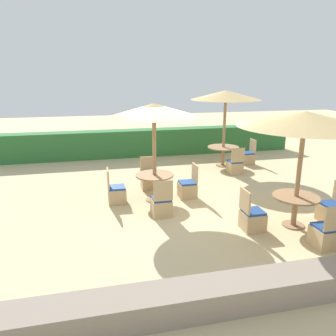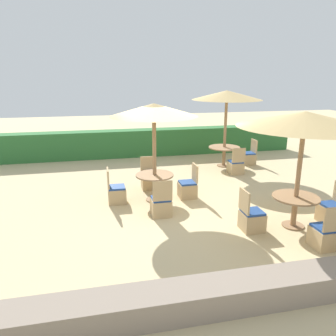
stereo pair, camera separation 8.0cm
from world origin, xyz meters
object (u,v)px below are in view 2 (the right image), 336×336
round_table_back_right (224,151)px  patio_chair_back_right_east (249,157)px  patio_chair_center_south (161,205)px  patio_chair_front_right_east (331,212)px  patio_chair_center_east (188,188)px  patio_chair_center_north (149,180)px  round_table_front_right (295,203)px  patio_chair_front_right_west (251,219)px  round_table_center (155,180)px  patio_chair_center_west (116,193)px  patio_chair_front_right_south (325,236)px  parasol_front_right (305,120)px  parasol_center (154,110)px  patio_chair_back_right_south (236,166)px  parasol_back_right (227,96)px

round_table_back_right → patio_chair_back_right_east: bearing=2.4°
patio_chair_center_south → patio_chair_back_right_east: (4.12, 3.88, 0.00)m
patio_chair_back_right_east → patio_chair_front_right_east: bearing=175.4°
patio_chair_center_east → patio_chair_center_north: size_ratio=1.00×
round_table_front_right → patio_chair_center_north: (-2.72, 3.18, -0.28)m
patio_chair_front_right_west → round_table_back_right: bearing=164.8°
patio_chair_back_right_east → round_table_center: bearing=125.1°
patio_chair_center_west → patio_chair_front_right_south: bearing=49.5°
parasol_front_right → patio_chair_center_east: (-1.81, 2.23, -2.12)m
patio_chair_center_east → parasol_center: bearing=91.5°
round_table_front_right → patio_chair_back_right_south: 4.04m
round_table_back_right → patio_chair_center_west: bearing=-146.0°
round_table_front_right → patio_chair_center_south: bearing=156.6°
patio_chair_front_right_east → round_table_back_right: 5.08m
patio_chair_center_north → patio_chair_center_west: same height
round_table_center → patio_chair_back_right_south: size_ratio=1.07×
patio_chair_center_east → patio_chair_center_north: (-0.91, 0.95, 0.00)m
parasol_front_right → patio_chair_center_north: (-2.72, 3.18, -2.12)m
patio_chair_center_west → patio_chair_back_right_east: 5.84m
parasol_front_right → patio_chair_center_south: size_ratio=2.98×
parasol_center → patio_chair_center_east: (0.92, 0.02, -2.13)m
patio_chair_front_right_east → patio_chair_center_west: size_ratio=1.00×
patio_chair_front_right_east → parasol_back_right: size_ratio=0.34×
round_table_center → parasol_center: bearing=180.0°
parasol_front_right → parasol_center: size_ratio=1.08×
round_table_front_right → patio_chair_back_right_east: size_ratio=1.08×
patio_chair_front_right_south → round_table_back_right: bearing=87.1°
round_table_front_right → patio_chair_center_east: size_ratio=1.08×
patio_chair_front_right_south → round_table_back_right: 6.03m
patio_chair_front_right_east → patio_chair_front_right_south: 1.33m
patio_chair_center_north → parasol_front_right: bearing=130.6°
patio_chair_front_right_east → parasol_center: bearing=59.1°
patio_chair_center_south → parasol_back_right: (3.12, 3.84, 2.29)m
patio_chair_front_right_east → patio_chair_back_right_south: bearing=8.2°
round_table_center → patio_chair_center_west: patio_chair_center_west is taller
parasol_center → patio_chair_center_west: size_ratio=2.77×
patio_chair_center_north → patio_chair_back_right_east: (4.08, 1.90, 0.00)m
round_table_front_right → patio_chair_center_west: bearing=149.0°
round_table_back_right → round_table_center: bearing=-137.5°
patio_chair_center_east → patio_chair_center_south: 1.40m
parasol_front_right → round_table_back_right: bearing=86.0°
parasol_center → patio_chair_back_right_east: size_ratio=2.77×
parasol_back_right → patio_chair_front_right_south: bearing=-92.9°
parasol_center → parasol_back_right: (3.09, 2.83, 0.15)m
patio_chair_front_right_south → parasol_center: parasol_center is taller
parasol_center → patio_chair_back_right_south: bearing=30.2°
patio_chair_front_right_west → patio_chair_center_east: 2.34m
patio_chair_front_right_west → round_table_center: 2.79m
parasol_front_right → parasol_center: parasol_center is taller
patio_chair_center_east → patio_chair_center_south: same height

